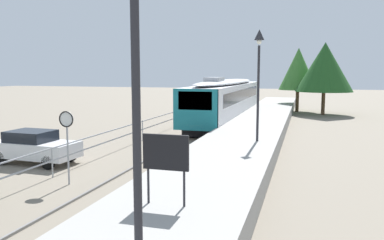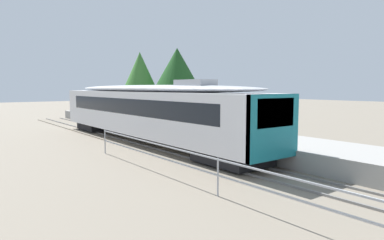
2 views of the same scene
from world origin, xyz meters
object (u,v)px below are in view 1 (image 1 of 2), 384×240
commuter_train (227,97)px  platform_lamp_near_end (135,42)px  speed_limit_sign (67,129)px  platform_notice_board (166,155)px  parked_hatchback_white (35,146)px  platform_lamp_mid_platform (259,64)px

commuter_train → platform_lamp_near_end: size_ratio=3.79×
commuter_train → speed_limit_sign: bearing=-96.0°
commuter_train → speed_limit_sign: size_ratio=7.24×
commuter_train → platform_notice_board: commuter_train is taller
platform_lamp_near_end → platform_notice_board: (-1.10, 4.09, -2.44)m
platform_lamp_near_end → parked_hatchback_white: platform_lamp_near_end is taller
platform_lamp_near_end → commuter_train: bearing=98.7°
commuter_train → platform_lamp_mid_platform: (4.22, -13.71, 2.47)m
speed_limit_sign → platform_lamp_mid_platform: bearing=45.4°
platform_lamp_mid_platform → platform_lamp_near_end: bearing=-90.0°
platform_lamp_mid_platform → platform_notice_board: 10.22m
platform_notice_board → parked_hatchback_white: 10.74m
platform_lamp_mid_platform → parked_hatchback_white: size_ratio=1.31×
platform_lamp_near_end → platform_lamp_mid_platform: 13.95m
commuter_train → parked_hatchback_white: (-5.66, -17.52, -1.36)m
speed_limit_sign → parked_hatchback_white: size_ratio=0.69×
commuter_train → speed_limit_sign: 20.22m
platform_lamp_near_end → platform_lamp_mid_platform: size_ratio=1.00×
platform_lamp_mid_platform → parked_hatchback_white: (-9.87, -3.81, -3.83)m
platform_lamp_near_end → platform_notice_board: size_ratio=2.97×
platform_lamp_near_end → parked_hatchback_white: bearing=134.2°
platform_lamp_near_end → speed_limit_sign: bearing=129.9°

